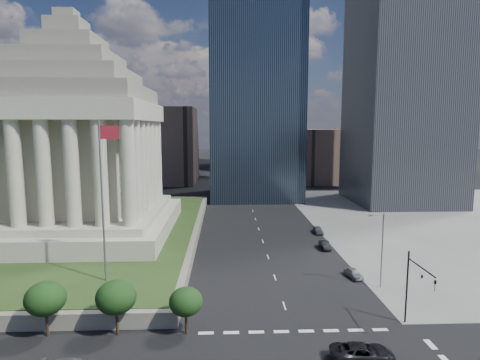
{
  "coord_description": "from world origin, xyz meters",
  "views": [
    {
      "loc": [
        -6.98,
        -24.85,
        21.09
      ],
      "look_at": [
        -5.18,
        22.29,
        14.79
      ],
      "focal_mm": 30.0,
      "sensor_mm": 36.0,
      "label": 1
    }
  ],
  "objects_px": {
    "flagpole": "(103,192)",
    "parked_sedan_far": "(318,230)",
    "war_memorial": "(72,125)",
    "traffic_signal_ne": "(415,282)",
    "pickup_truck": "(363,353)",
    "parked_sedan_near": "(354,273)",
    "parked_sedan_mid": "(325,245)",
    "street_lamp_north": "(381,246)"
  },
  "relations": [
    {
      "from": "war_memorial",
      "to": "parked_sedan_mid",
      "type": "xyz_separation_m",
      "value": [
        44.33,
        -6.09,
        -20.74
      ]
    },
    {
      "from": "parked_sedan_mid",
      "to": "pickup_truck",
      "type": "bearing_deg",
      "value": -98.53
    },
    {
      "from": "traffic_signal_ne",
      "to": "street_lamp_north",
      "type": "xyz_separation_m",
      "value": [
        0.83,
        11.3,
        0.41
      ]
    },
    {
      "from": "parked_sedan_near",
      "to": "war_memorial",
      "type": "bearing_deg",
      "value": 147.39
    },
    {
      "from": "parked_sedan_near",
      "to": "parked_sedan_mid",
      "type": "bearing_deg",
      "value": 83.95
    },
    {
      "from": "pickup_truck",
      "to": "traffic_signal_ne",
      "type": "bearing_deg",
      "value": -51.75
    },
    {
      "from": "parked_sedan_near",
      "to": "parked_sedan_mid",
      "type": "distance_m",
      "value": 13.3
    },
    {
      "from": "pickup_truck",
      "to": "parked_sedan_near",
      "type": "relative_size",
      "value": 1.55
    },
    {
      "from": "flagpole",
      "to": "pickup_truck",
      "type": "relative_size",
      "value": 3.48
    },
    {
      "from": "war_memorial",
      "to": "parked_sedan_mid",
      "type": "relative_size",
      "value": 9.79
    },
    {
      "from": "parked_sedan_mid",
      "to": "flagpole",
      "type": "bearing_deg",
      "value": -151.0
    },
    {
      "from": "parked_sedan_near",
      "to": "flagpole",
      "type": "bearing_deg",
      "value": 178.64
    },
    {
      "from": "pickup_truck",
      "to": "parked_sedan_mid",
      "type": "distance_m",
      "value": 33.79
    },
    {
      "from": "traffic_signal_ne",
      "to": "parked_sedan_mid",
      "type": "height_order",
      "value": "traffic_signal_ne"
    },
    {
      "from": "war_memorial",
      "to": "flagpole",
      "type": "height_order",
      "value": "war_memorial"
    },
    {
      "from": "street_lamp_north",
      "to": "pickup_truck",
      "type": "distance_m",
      "value": 18.96
    },
    {
      "from": "street_lamp_north",
      "to": "war_memorial",
      "type": "bearing_deg",
      "value": 154.08
    },
    {
      "from": "parked_sedan_near",
      "to": "parked_sedan_mid",
      "type": "xyz_separation_m",
      "value": [
        -0.77,
        13.28,
        0.02
      ]
    },
    {
      "from": "street_lamp_north",
      "to": "parked_sedan_far",
      "type": "relative_size",
      "value": 2.5
    },
    {
      "from": "war_memorial",
      "to": "traffic_signal_ne",
      "type": "height_order",
      "value": "war_memorial"
    },
    {
      "from": "flagpole",
      "to": "street_lamp_north",
      "type": "xyz_separation_m",
      "value": [
        35.16,
        1.0,
        -7.45
      ]
    },
    {
      "from": "traffic_signal_ne",
      "to": "street_lamp_north",
      "type": "bearing_deg",
      "value": 85.81
    },
    {
      "from": "street_lamp_north",
      "to": "parked_sedan_near",
      "type": "distance_m",
      "value": 6.59
    },
    {
      "from": "street_lamp_north",
      "to": "parked_sedan_mid",
      "type": "bearing_deg",
      "value": 100.06
    },
    {
      "from": "war_memorial",
      "to": "parked_sedan_near",
      "type": "xyz_separation_m",
      "value": [
        45.1,
        -19.37,
        -20.77
      ]
    },
    {
      "from": "pickup_truck",
      "to": "parked_sedan_near",
      "type": "xyz_separation_m",
      "value": [
        5.71,
        20.15,
        -0.17
      ]
    },
    {
      "from": "war_memorial",
      "to": "pickup_truck",
      "type": "relative_size",
      "value": 6.79
    },
    {
      "from": "parked_sedan_mid",
      "to": "parked_sedan_far",
      "type": "bearing_deg",
      "value": 83.31
    },
    {
      "from": "pickup_truck",
      "to": "parked_sedan_mid",
      "type": "bearing_deg",
      "value": -6.39
    },
    {
      "from": "pickup_truck",
      "to": "war_memorial",
      "type": "bearing_deg",
      "value": 46.92
    },
    {
      "from": "parked_sedan_near",
      "to": "pickup_truck",
      "type": "bearing_deg",
      "value": -115.19
    },
    {
      "from": "flagpole",
      "to": "parked_sedan_far",
      "type": "xyz_separation_m",
      "value": [
        33.33,
        28.07,
        -12.43
      ]
    },
    {
      "from": "pickup_truck",
      "to": "parked_sedan_near",
      "type": "height_order",
      "value": "pickup_truck"
    },
    {
      "from": "parked_sedan_mid",
      "to": "parked_sedan_far",
      "type": "relative_size",
      "value": 1.0
    },
    {
      "from": "flagpole",
      "to": "parked_sedan_far",
      "type": "height_order",
      "value": "flagpole"
    },
    {
      "from": "war_memorial",
      "to": "parked_sedan_near",
      "type": "bearing_deg",
      "value": -23.24
    },
    {
      "from": "pickup_truck",
      "to": "parked_sedan_far",
      "type": "distance_m",
      "value": 44.01
    },
    {
      "from": "traffic_signal_ne",
      "to": "parked_sedan_mid",
      "type": "bearing_deg",
      "value": 94.4
    },
    {
      "from": "flagpole",
      "to": "parked_sedan_mid",
      "type": "distance_m",
      "value": 38.86
    },
    {
      "from": "traffic_signal_ne",
      "to": "flagpole",
      "type": "bearing_deg",
      "value": 163.29
    },
    {
      "from": "pickup_truck",
      "to": "parked_sedan_mid",
      "type": "relative_size",
      "value": 1.44
    },
    {
      "from": "flagpole",
      "to": "parked_sedan_mid",
      "type": "height_order",
      "value": "flagpole"
    }
  ]
}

